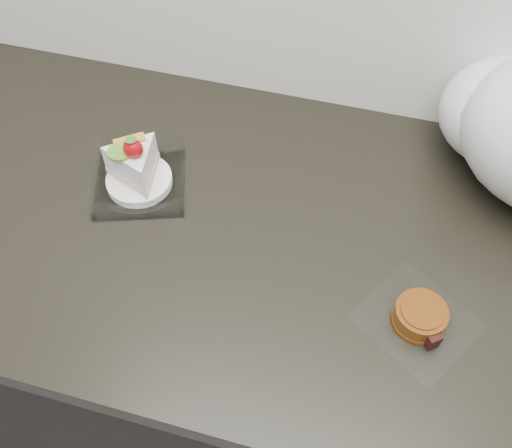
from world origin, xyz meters
TOP-DOWN VIEW (x-y plane):
  - counter at (0.00, 1.69)m, footprint 2.04×0.64m
  - cake_tray at (-0.29, 1.72)m, footprint 0.18×0.18m
  - mooncake_wrap at (0.17, 1.59)m, footprint 0.19×0.19m

SIDE VIEW (x-z plane):
  - counter at x=0.00m, z-range 0.00..0.90m
  - mooncake_wrap at x=0.17m, z-range 0.90..0.93m
  - cake_tray at x=-0.29m, z-range 0.87..0.99m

